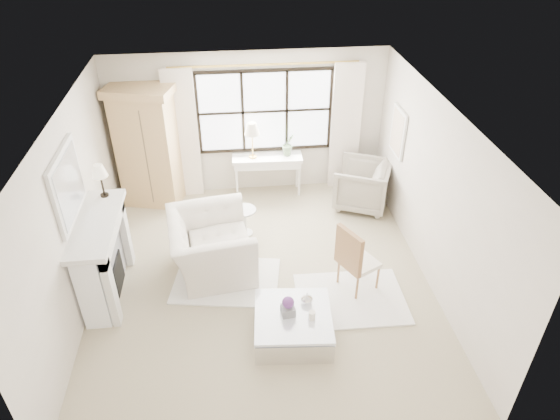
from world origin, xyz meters
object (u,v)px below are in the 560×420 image
at_px(coffee_table, 293,325).
at_px(console_table, 267,175).
at_px(armoire, 148,146).
at_px(club_armchair, 211,246).

bearing_deg(coffee_table, console_table, 94.85).
height_order(armoire, coffee_table, armoire).
height_order(armoire, club_armchair, armoire).
xyz_separation_m(armoire, console_table, (2.14, 0.04, -0.74)).
bearing_deg(coffee_table, armoire, 125.34).
distance_m(console_table, coffee_table, 3.67).
relative_size(console_table, coffee_table, 1.22).
bearing_deg(club_armchair, console_table, -33.81).
relative_size(armoire, club_armchair, 1.62).
xyz_separation_m(console_table, coffee_table, (0.01, -3.66, -0.22)).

